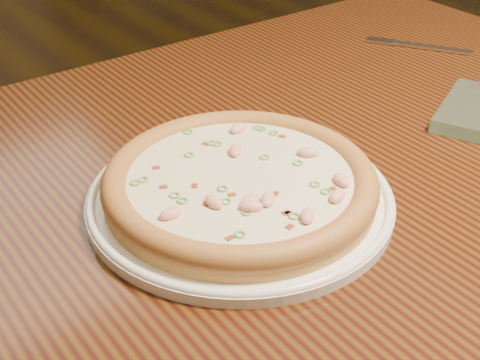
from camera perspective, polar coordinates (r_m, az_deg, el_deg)
ground at (r=1.76m, az=-2.17°, el=-8.74°), size 9.00×9.00×0.00m
hero_table at (r=0.88m, az=4.43°, el=-3.17°), size 1.20×0.80×0.75m
plate at (r=0.72m, az=0.00°, el=-1.42°), size 0.33×0.33×0.02m
pizza at (r=0.71m, az=0.02°, el=-0.21°), size 0.30×0.30×0.03m
fork at (r=1.17m, az=15.31°, el=10.95°), size 0.11×0.16×0.00m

